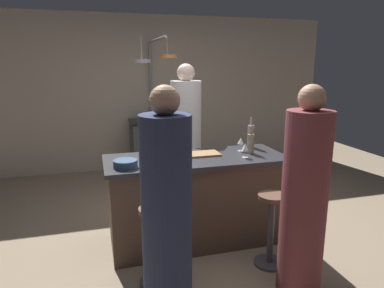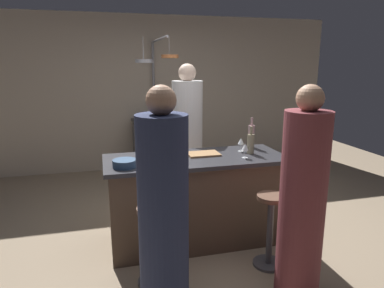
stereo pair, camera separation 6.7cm
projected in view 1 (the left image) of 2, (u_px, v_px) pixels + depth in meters
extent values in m
plane|color=gray|center=(196.00, 240.00, 3.66)|extent=(9.00, 9.00, 0.00)
cube|color=#BCAD99|center=(150.00, 93.00, 6.03)|extent=(6.40, 0.16, 2.60)
cube|color=brown|center=(196.00, 201.00, 3.56)|extent=(1.72, 0.66, 0.86)
cube|color=#2D2D33|center=(196.00, 159.00, 3.46)|extent=(1.80, 0.72, 0.04)
cube|color=#47474C|center=(155.00, 147.00, 5.86)|extent=(0.76, 0.60, 0.86)
cube|color=black|center=(154.00, 121.00, 5.75)|extent=(0.80, 0.64, 0.03)
cylinder|color=white|center=(186.00, 144.00, 4.45)|extent=(0.38, 0.38, 1.60)
sphere|color=beige|center=(186.00, 73.00, 4.25)|extent=(0.22, 0.22, 0.22)
cylinder|color=#4C4C51|center=(269.00, 263.00, 3.21)|extent=(0.28, 0.28, 0.02)
cylinder|color=#4C4C51|center=(271.00, 231.00, 3.14)|extent=(0.06, 0.06, 0.62)
cylinder|color=brown|center=(273.00, 197.00, 3.06)|extent=(0.26, 0.26, 0.04)
cylinder|color=brown|center=(304.00, 205.00, 2.69)|extent=(0.35, 0.35, 1.47)
sphere|color=tan|center=(312.00, 98.00, 2.51)|extent=(0.20, 0.20, 0.20)
cylinder|color=#4C4C51|center=(156.00, 282.00, 2.93)|extent=(0.28, 0.28, 0.02)
cylinder|color=#4C4C51|center=(156.00, 247.00, 2.86)|extent=(0.06, 0.06, 0.62)
cylinder|color=brown|center=(155.00, 210.00, 2.79)|extent=(0.26, 0.26, 0.04)
cylinder|color=#262D4C|center=(167.00, 220.00, 2.42)|extent=(0.35, 0.35, 1.48)
sphere|color=tan|center=(165.00, 100.00, 2.23)|extent=(0.20, 0.20, 0.20)
cylinder|color=gray|center=(151.00, 107.00, 5.94)|extent=(0.04, 0.04, 2.15)
cylinder|color=gray|center=(157.00, 40.00, 5.09)|extent=(0.04, 1.30, 0.04)
cylinder|color=gray|center=(142.00, 61.00, 4.58)|extent=(0.23, 0.23, 0.04)
cylinder|color=gray|center=(141.00, 49.00, 4.58)|extent=(0.01, 0.01, 0.31)
cylinder|color=#B26638|center=(168.00, 56.00, 4.65)|extent=(0.23, 0.23, 0.04)
cylinder|color=gray|center=(167.00, 47.00, 4.66)|extent=(0.01, 0.01, 0.25)
cube|color=#997047|center=(203.00, 154.00, 3.54)|extent=(0.32, 0.22, 0.02)
cylinder|color=#382319|center=(149.00, 151.00, 3.25)|extent=(0.05, 0.05, 0.21)
cylinder|color=#B78C8E|center=(251.00, 136.00, 3.84)|extent=(0.07, 0.07, 0.25)
cylinder|color=#B78C8E|center=(251.00, 121.00, 3.80)|extent=(0.03, 0.03, 0.08)
cylinder|color=black|center=(177.00, 141.00, 3.64)|extent=(0.07, 0.07, 0.23)
cylinder|color=black|center=(177.00, 127.00, 3.60)|extent=(0.03, 0.03, 0.08)
cylinder|color=gray|center=(251.00, 144.00, 3.58)|extent=(0.07, 0.07, 0.20)
cylinder|color=gray|center=(251.00, 130.00, 3.54)|extent=(0.03, 0.03, 0.08)
cylinder|color=silver|center=(145.00, 154.00, 3.54)|extent=(0.06, 0.06, 0.01)
cylinder|color=silver|center=(145.00, 151.00, 3.53)|extent=(0.01, 0.01, 0.07)
cone|color=silver|center=(145.00, 144.00, 3.52)|extent=(0.07, 0.07, 0.06)
cylinder|color=silver|center=(240.00, 151.00, 3.68)|extent=(0.06, 0.06, 0.01)
cylinder|color=silver|center=(241.00, 147.00, 3.67)|extent=(0.01, 0.01, 0.07)
cone|color=silver|center=(241.00, 141.00, 3.65)|extent=(0.07, 0.07, 0.06)
cylinder|color=silver|center=(245.00, 158.00, 3.42)|extent=(0.06, 0.06, 0.01)
cylinder|color=silver|center=(245.00, 154.00, 3.42)|extent=(0.01, 0.01, 0.07)
cone|color=silver|center=(245.00, 147.00, 3.40)|extent=(0.07, 0.07, 0.06)
cylinder|color=#334C6B|center=(125.00, 164.00, 3.10)|extent=(0.21, 0.21, 0.07)
cylinder|color=silver|center=(156.00, 162.00, 3.14)|extent=(0.18, 0.18, 0.08)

